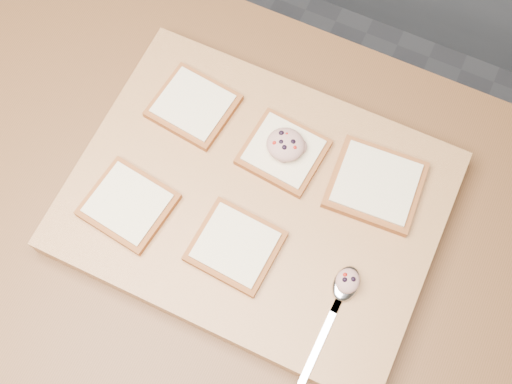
% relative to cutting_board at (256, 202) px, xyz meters
% --- Properties ---
extents(ground, '(4.00, 4.00, 0.00)m').
position_rel_cutting_board_xyz_m(ground, '(-0.06, -0.06, -0.92)').
color(ground, '#515459').
rests_on(ground, ground).
extents(island_counter, '(2.00, 0.80, 0.90)m').
position_rel_cutting_board_xyz_m(island_counter, '(-0.06, -0.06, -0.47)').
color(island_counter, slate).
rests_on(island_counter, ground).
extents(cutting_board, '(0.53, 0.40, 0.04)m').
position_rel_cutting_board_xyz_m(cutting_board, '(0.00, 0.00, 0.00)').
color(cutting_board, tan).
rests_on(cutting_board, island_counter).
extents(bread_far_left, '(0.13, 0.12, 0.02)m').
position_rel_cutting_board_xyz_m(bread_far_left, '(-0.15, 0.09, 0.03)').
color(bread_far_left, '#A15B29').
rests_on(bread_far_left, cutting_board).
extents(bread_far_center, '(0.12, 0.11, 0.02)m').
position_rel_cutting_board_xyz_m(bread_far_center, '(0.01, 0.08, 0.03)').
color(bread_far_center, '#A15B29').
rests_on(bread_far_center, cutting_board).
extents(bread_far_right, '(0.14, 0.13, 0.02)m').
position_rel_cutting_board_xyz_m(bread_far_right, '(0.15, 0.09, 0.03)').
color(bread_far_right, '#A15B29').
rests_on(bread_far_right, cutting_board).
extents(bread_near_left, '(0.13, 0.12, 0.02)m').
position_rel_cutting_board_xyz_m(bread_near_left, '(-0.16, -0.09, 0.03)').
color(bread_near_left, '#A15B29').
rests_on(bread_near_left, cutting_board).
extents(bread_near_center, '(0.12, 0.11, 0.02)m').
position_rel_cutting_board_xyz_m(bread_near_center, '(0.01, -0.08, 0.03)').
color(bread_near_center, '#A15B29').
rests_on(bread_near_center, cutting_board).
extents(tuna_salad_dollop, '(0.06, 0.05, 0.03)m').
position_rel_cutting_board_xyz_m(tuna_salad_dollop, '(0.01, 0.08, 0.05)').
color(tuna_salad_dollop, tan).
rests_on(tuna_salad_dollop, bread_far_center).
extents(spoon, '(0.04, 0.18, 0.01)m').
position_rel_cutting_board_xyz_m(spoon, '(0.17, -0.08, 0.03)').
color(spoon, silver).
rests_on(spoon, cutting_board).
extents(spoon_salad, '(0.03, 0.04, 0.02)m').
position_rel_cutting_board_xyz_m(spoon_salad, '(0.17, -0.06, 0.04)').
color(spoon_salad, tan).
rests_on(spoon_salad, spoon).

